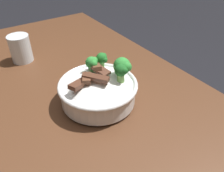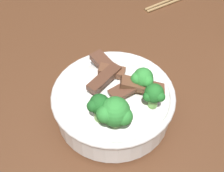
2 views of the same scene
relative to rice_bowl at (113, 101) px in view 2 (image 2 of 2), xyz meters
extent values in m
cube|color=#56331E|center=(0.00, -0.11, -0.07)|extent=(1.49, 0.90, 0.05)
cylinder|color=white|center=(0.00, 0.00, -0.05)|extent=(0.10, 0.10, 0.01)
cylinder|color=white|center=(0.00, 0.00, -0.01)|extent=(0.21, 0.21, 0.06)
torus|color=white|center=(0.00, 0.00, 0.01)|extent=(0.22, 0.22, 0.01)
ellipsoid|color=white|center=(0.00, 0.00, 0.00)|extent=(0.19, 0.19, 0.06)
cube|color=#563323|center=(-0.02, 0.02, 0.05)|extent=(0.06, 0.04, 0.01)
cube|color=#563323|center=(0.00, -0.06, 0.04)|extent=(0.05, 0.07, 0.02)
cube|color=brown|center=(-0.05, 0.02, 0.05)|extent=(0.08, 0.05, 0.03)
cube|color=brown|center=(-0.01, -0.03, 0.04)|extent=(0.05, 0.04, 0.01)
cube|color=#563323|center=(0.01, -0.02, 0.05)|extent=(0.07, 0.06, 0.01)
cylinder|color=#7AB256|center=(0.02, 0.07, 0.03)|extent=(0.02, 0.02, 0.02)
sphere|color=green|center=(0.02, 0.07, 0.06)|extent=(0.05, 0.05, 0.05)
sphere|color=green|center=(0.03, 0.07, 0.06)|extent=(0.03, 0.03, 0.03)
sphere|color=green|center=(0.01, 0.08, 0.06)|extent=(0.03, 0.03, 0.03)
cylinder|color=#5B9947|center=(-0.05, 0.01, 0.03)|extent=(0.02, 0.02, 0.02)
sphere|color=green|center=(-0.05, 0.01, 0.06)|extent=(0.03, 0.03, 0.03)
sphere|color=green|center=(-0.04, 0.01, 0.06)|extent=(0.02, 0.02, 0.02)
sphere|color=green|center=(-0.05, 0.02, 0.06)|extent=(0.02, 0.02, 0.02)
cylinder|color=#6BA84C|center=(-0.06, 0.05, 0.04)|extent=(0.02, 0.02, 0.02)
sphere|color=#237028|center=(-0.06, 0.05, 0.06)|extent=(0.03, 0.03, 0.03)
sphere|color=#237028|center=(-0.05, 0.05, 0.05)|extent=(0.02, 0.02, 0.02)
sphere|color=#237028|center=(-0.06, 0.06, 0.06)|extent=(0.02, 0.02, 0.02)
cylinder|color=#7AB256|center=(0.04, 0.05, 0.04)|extent=(0.02, 0.02, 0.03)
sphere|color=#1E6023|center=(0.04, 0.05, 0.06)|extent=(0.03, 0.03, 0.03)
sphere|color=#1E6023|center=(0.05, 0.05, 0.06)|extent=(0.02, 0.02, 0.02)
sphere|color=#1E6023|center=(0.03, 0.06, 0.07)|extent=(0.02, 0.02, 0.02)
camera|label=1|loc=(0.44, -0.25, 0.38)|focal=35.85mm
camera|label=2|loc=(0.10, 0.36, 0.47)|focal=52.92mm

